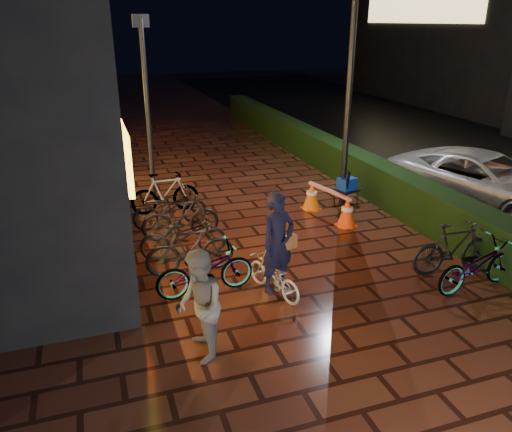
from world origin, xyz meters
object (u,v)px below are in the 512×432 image
object	(u,v)px
bystander_person	(199,306)
cart_assembly	(347,185)
van	(483,180)
traffic_barrier	(329,203)
cyclist	(276,258)

from	to	relation	value
bystander_person	cart_assembly	xyz separation A→B (m)	(4.98, 4.94, -0.28)
van	cart_assembly	bearing A→B (deg)	140.73
bystander_person	traffic_barrier	distance (m)	6.05
cyclist	traffic_barrier	size ratio (longest dim) A/B	1.09
bystander_person	cart_assembly	size ratio (longest dim) A/B	1.54
traffic_barrier	cart_assembly	world-z (taller)	cart_assembly
van	cyclist	xyz separation A→B (m)	(-6.68, -2.56, 0.02)
van	traffic_barrier	distance (m)	4.17
van	cart_assembly	distance (m)	3.51
cart_assembly	cyclist	bearing A→B (deg)	-132.42
van	cart_assembly	size ratio (longest dim) A/B	4.60
bystander_person	cyclist	size ratio (longest dim) A/B	0.86
cyclist	bystander_person	bearing A→B (deg)	-142.01
cyclist	cart_assembly	size ratio (longest dim) A/B	1.79
traffic_barrier	cart_assembly	xyz separation A→B (m)	(0.80, 0.59, 0.19)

